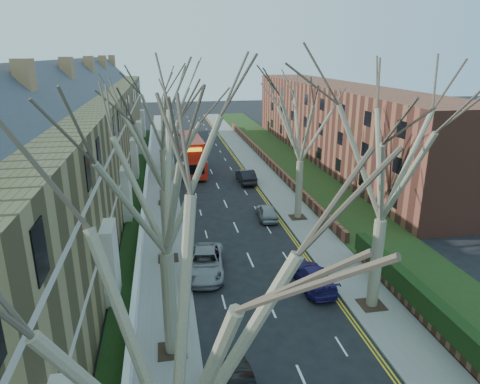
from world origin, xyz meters
TOP-DOWN VIEW (x-y plane):
  - pavement_left at (-6.00, 39.00)m, footprint 3.00×102.00m
  - pavement_right at (6.00, 39.00)m, footprint 3.00×102.00m
  - terrace_left at (-13.65, 31.00)m, footprint 9.70×78.00m
  - flats_right at (17.46, 43.00)m, footprint 13.97×54.00m
  - wall_hedge_right at (7.70, 2.00)m, footprint 0.70×24.00m
  - front_wall_left at (-7.65, 31.00)m, footprint 0.30×78.00m
  - grass_verge_right at (10.50, 39.00)m, footprint 6.00×102.00m
  - tree_left_near at (-5.70, -4.00)m, footprint 9.80×9.80m
  - tree_left_mid at (-5.70, 6.00)m, footprint 10.50×10.50m
  - tree_left_far at (-5.70, 16.00)m, footprint 10.15×10.15m
  - tree_left_dist at (-5.70, 28.00)m, footprint 10.50×10.50m
  - tree_right_mid at (5.70, 8.00)m, footprint 10.50×10.50m
  - tree_right_far at (5.70, 22.00)m, footprint 10.15×10.15m
  - double_decker_bus at (-2.32, 39.20)m, footprint 2.94×10.20m
  - car_left_far at (-3.32, 13.67)m, footprint 3.17×5.71m
  - car_right_near at (3.12, 10.78)m, footprint 2.07×4.68m
  - car_right_mid at (3.01, 22.44)m, footprint 1.79×3.94m
  - car_right_far at (3.31, 33.61)m, footprint 1.70×4.69m

SIDE VIEW (x-z plane):
  - pavement_left at x=-6.00m, z-range 0.00..0.12m
  - pavement_right at x=6.00m, z-range 0.00..0.12m
  - grass_verge_right at x=10.50m, z-range 0.12..0.18m
  - front_wall_left at x=-7.65m, z-range 0.12..1.12m
  - car_right_mid at x=3.01m, z-range 0.00..1.31m
  - car_right_near at x=3.12m, z-range 0.00..1.34m
  - car_left_far at x=-3.32m, z-range 0.00..1.51m
  - car_right_far at x=3.31m, z-range 0.00..1.54m
  - wall_hedge_right at x=7.70m, z-range 0.22..2.02m
  - double_decker_bus at x=-2.32m, z-range -0.04..4.21m
  - flats_right at x=17.46m, z-range -0.02..9.98m
  - terrace_left at x=-13.65m, z-range -1.27..12.33m
  - tree_left_near at x=-5.70m, z-range 2.06..15.79m
  - tree_left_far at x=-5.70m, z-range 2.13..16.35m
  - tree_right_far at x=5.70m, z-range 2.13..16.35m
  - tree_left_mid at x=-5.70m, z-range 2.20..16.91m
  - tree_right_mid at x=5.70m, z-range 2.20..16.91m
  - tree_left_dist at x=-5.70m, z-range 2.20..16.91m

